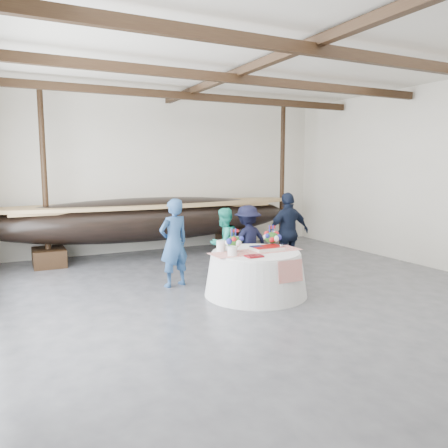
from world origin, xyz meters
name	(u,v)px	position (x,y,z in m)	size (l,w,h in m)	color
floor	(277,303)	(0.00, 0.00, 0.00)	(10.00, 12.00, 0.01)	#3D3D42
wall_back	(168,174)	(0.00, 6.00, 2.25)	(10.00, 0.02, 4.50)	silver
ceiling	(281,49)	(0.00, 0.00, 4.50)	(10.00, 12.00, 0.01)	white
pavilion_structure	(255,87)	(0.00, 0.86, 4.00)	(9.80, 11.76, 4.50)	black
longboat_display	(149,219)	(-0.86, 5.10, 1.05)	(8.76, 1.75, 1.64)	black
banquet_table	(256,273)	(-0.06, 0.66, 0.43)	(2.01, 2.01, 0.86)	silver
tabletop_items	(253,243)	(-0.06, 0.79, 1.01)	(1.87, 0.95, 0.40)	red
guest_woman_blue	(174,243)	(-1.29, 1.94, 0.92)	(0.67, 0.44, 1.85)	navy
guest_woman_teal	(224,243)	(-0.04, 2.12, 0.79)	(0.77, 0.60, 1.58)	teal
guest_man_left	(248,241)	(0.46, 1.93, 0.82)	(1.06, 0.61, 1.64)	black
guest_man_right	(288,233)	(1.55, 1.91, 0.95)	(1.11, 0.46, 1.90)	black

